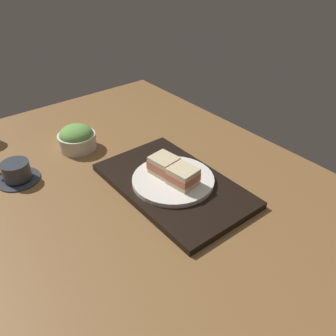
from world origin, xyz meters
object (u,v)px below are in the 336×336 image
(sandwich_plate, at_px, (173,180))
(salad_bowl, at_px, (77,138))
(sandwich_far, at_px, (164,165))
(coffee_cup, at_px, (16,172))
(sandwich_near, at_px, (183,176))

(sandwich_plate, relative_size, salad_bowl, 1.87)
(sandwich_far, xyz_separation_m, salad_bowl, (0.32, 0.11, -0.02))
(sandwich_plate, bearing_deg, coffee_cup, 46.77)
(sandwich_far, distance_m, salad_bowl, 0.34)
(sandwich_near, height_order, salad_bowl, same)
(salad_bowl, relative_size, coffee_cup, 0.99)
(sandwich_near, xyz_separation_m, sandwich_far, (0.07, 0.01, 0.00))
(sandwich_plate, relative_size, sandwich_near, 2.89)
(coffee_cup, bearing_deg, sandwich_plate, -133.23)
(sandwich_near, height_order, sandwich_far, sandwich_far)
(sandwich_plate, distance_m, salad_bowl, 0.38)
(sandwich_plate, xyz_separation_m, salad_bowl, (0.36, 0.11, 0.01))
(salad_bowl, height_order, coffee_cup, salad_bowl)
(sandwich_far, bearing_deg, sandwich_plate, -174.53)
(sandwich_near, distance_m, salad_bowl, 0.41)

